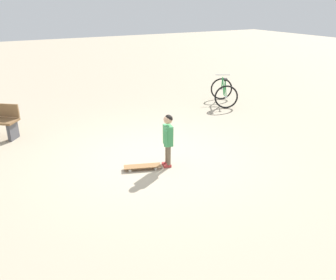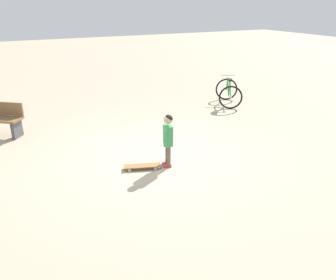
# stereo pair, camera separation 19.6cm
# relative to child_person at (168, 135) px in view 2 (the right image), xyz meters

# --- Properties ---
(ground_plane) EXTENTS (50.00, 50.00, 0.00)m
(ground_plane) POSITION_rel_child_person_xyz_m (0.50, 0.13, -0.66)
(ground_plane) COLOR tan
(child_person) EXTENTS (0.33, 0.28, 1.06)m
(child_person) POSITION_rel_child_person_xyz_m (0.00, 0.00, 0.00)
(child_person) COLOR brown
(child_person) RESTS_ON ground
(skateboard) EXTENTS (0.41, 0.74, 0.07)m
(skateboard) POSITION_rel_child_person_xyz_m (0.10, 0.51, -0.60)
(skateboard) COLOR olive
(skateboard) RESTS_ON ground
(bicycle_mid) EXTENTS (1.28, 1.14, 0.85)m
(bicycle_mid) POSITION_rel_child_person_xyz_m (3.04, -3.65, -0.28)
(bicycle_mid) COLOR black
(bicycle_mid) RESTS_ON ground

